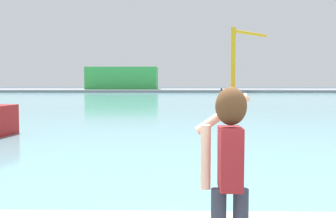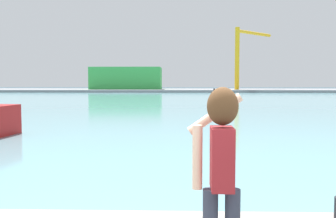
% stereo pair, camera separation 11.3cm
% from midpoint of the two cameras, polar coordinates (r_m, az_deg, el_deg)
% --- Properties ---
extents(ground_plane, '(220.00, 220.00, 0.00)m').
position_cam_midpoint_polar(ground_plane, '(53.55, 2.06, 1.36)').
color(ground_plane, '#334751').
extents(harbor_water, '(140.00, 100.00, 0.02)m').
position_cam_midpoint_polar(harbor_water, '(55.55, 2.05, 1.47)').
color(harbor_water, '#6BA8B2').
rests_on(harbor_water, ground_plane).
extents(far_shore_dock, '(140.00, 20.00, 0.55)m').
position_cam_midpoint_polar(far_shore_dock, '(95.52, 1.98, 2.64)').
color(far_shore_dock, gray).
rests_on(far_shore_dock, ground_plane).
extents(person_photographer, '(0.52, 0.55, 1.74)m').
position_cam_midpoint_polar(person_photographer, '(3.70, 8.29, -7.40)').
color(person_photographer, '#2D3342').
rests_on(person_photographer, quay_promenade).
extents(warehouse_left, '(16.28, 8.76, 5.13)m').
position_cam_midpoint_polar(warehouse_left, '(96.47, -5.81, 4.32)').
color(warehouse_left, green).
rests_on(warehouse_left, far_shore_dock).
extents(port_crane, '(9.87, 10.42, 13.76)m').
position_cam_midpoint_polar(port_crane, '(93.54, 10.51, 8.13)').
color(port_crane, yellow).
rests_on(port_crane, far_shore_dock).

